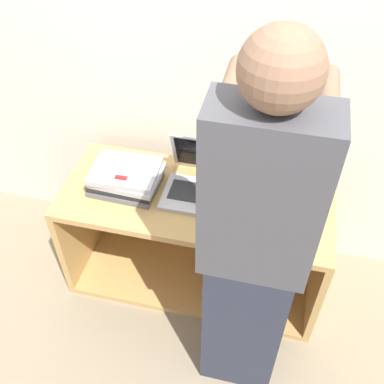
# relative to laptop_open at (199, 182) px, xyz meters

# --- Properties ---
(ground_plane) EXTENTS (12.00, 12.00, 0.00)m
(ground_plane) POSITION_rel_laptop_open_xyz_m (0.00, -0.35, -0.71)
(ground_plane) COLOR gray
(wall_back) EXTENTS (8.00, 0.05, 2.40)m
(wall_back) POSITION_rel_laptop_open_xyz_m (0.00, 0.34, 0.49)
(wall_back) COLOR silver
(wall_back) RESTS_ON ground_plane
(cart) EXTENTS (1.38, 0.59, 0.66)m
(cart) POSITION_rel_laptop_open_xyz_m (0.00, 0.01, -0.38)
(cart) COLOR tan
(cart) RESTS_ON ground_plane
(laptop_open) EXTENTS (0.33, 0.35, 0.27)m
(laptop_open) POSITION_rel_laptop_open_xyz_m (0.00, 0.00, 0.00)
(laptop_open) COLOR #B7B7BC
(laptop_open) RESTS_ON cart
(laptop_stack_left) EXTENTS (0.35, 0.28, 0.11)m
(laptop_stack_left) POSITION_rel_laptop_open_xyz_m (-0.37, -0.06, 0.00)
(laptop_stack_left) COLOR slate
(laptop_stack_left) RESTS_ON cart
(laptop_stack_right) EXTENTS (0.35, 0.28, 0.08)m
(laptop_stack_right) POSITION_rel_laptop_open_xyz_m (0.36, -0.06, -0.01)
(laptop_stack_right) COLOR slate
(laptop_stack_right) RESTS_ON cart
(person) EXTENTS (0.40, 0.54, 1.80)m
(person) POSITION_rel_laptop_open_xyz_m (0.33, -0.55, 0.20)
(person) COLOR #2D3342
(person) RESTS_ON ground_plane
(inventory_tag) EXTENTS (0.06, 0.02, 0.01)m
(inventory_tag) POSITION_rel_laptop_open_xyz_m (-0.36, -0.12, 0.06)
(inventory_tag) COLOR red
(inventory_tag) RESTS_ON laptop_stack_left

